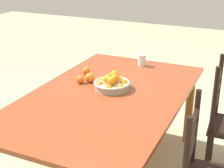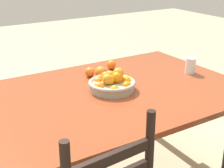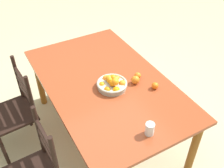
{
  "view_description": "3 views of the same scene",
  "coord_description": "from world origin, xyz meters",
  "px_view_note": "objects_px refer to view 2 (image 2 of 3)",
  "views": [
    {
      "loc": [
        2.08,
        0.99,
        1.75
      ],
      "look_at": [
        -0.11,
        -0.01,
        0.78
      ],
      "focal_mm": 53.97,
      "sensor_mm": 36.0,
      "label": 1
    },
    {
      "loc": [
        0.9,
        1.59,
        1.52
      ],
      "look_at": [
        -0.11,
        -0.01,
        0.78
      ],
      "focal_mm": 54.3,
      "sensor_mm": 36.0,
      "label": 2
    },
    {
      "loc": [
        -1.76,
        0.92,
        2.35
      ],
      "look_at": [
        -0.11,
        -0.01,
        0.78
      ],
      "focal_mm": 42.72,
      "sensor_mm": 36.0,
      "label": 3
    }
  ],
  "objects_px": {
    "orange_loose_0": "(111,65)",
    "orange_loose_1": "(101,72)",
    "dining_table": "(97,108)",
    "drinking_glass": "(191,65)",
    "fruit_bowl": "(112,83)",
    "orange_loose_2": "(90,72)"
  },
  "relations": [
    {
      "from": "orange_loose_0",
      "to": "orange_loose_1",
      "type": "height_order",
      "value": "orange_loose_1"
    },
    {
      "from": "orange_loose_0",
      "to": "drinking_glass",
      "type": "distance_m",
      "value": 0.55
    },
    {
      "from": "orange_loose_1",
      "to": "orange_loose_0",
      "type": "bearing_deg",
      "value": -142.82
    },
    {
      "from": "orange_loose_0",
      "to": "drinking_glass",
      "type": "bearing_deg",
      "value": 139.32
    },
    {
      "from": "fruit_bowl",
      "to": "orange_loose_1",
      "type": "relative_size",
      "value": 3.64
    },
    {
      "from": "dining_table",
      "to": "orange_loose_0",
      "type": "relative_size",
      "value": 28.26
    },
    {
      "from": "orange_loose_1",
      "to": "drinking_glass",
      "type": "xyz_separation_m",
      "value": [
        -0.57,
        0.24,
        0.01
      ]
    },
    {
      "from": "orange_loose_0",
      "to": "orange_loose_2",
      "type": "relative_size",
      "value": 1.0
    },
    {
      "from": "fruit_bowl",
      "to": "orange_loose_1",
      "type": "height_order",
      "value": "fruit_bowl"
    },
    {
      "from": "dining_table",
      "to": "drinking_glass",
      "type": "xyz_separation_m",
      "value": [
        -0.73,
        0.01,
        0.14
      ]
    },
    {
      "from": "drinking_glass",
      "to": "orange_loose_1",
      "type": "bearing_deg",
      "value": -23.02
    },
    {
      "from": "orange_loose_1",
      "to": "dining_table",
      "type": "bearing_deg",
      "value": 55.13
    },
    {
      "from": "dining_table",
      "to": "drinking_glass",
      "type": "distance_m",
      "value": 0.75
    },
    {
      "from": "fruit_bowl",
      "to": "orange_loose_2",
      "type": "distance_m",
      "value": 0.28
    },
    {
      "from": "drinking_glass",
      "to": "orange_loose_0",
      "type": "bearing_deg",
      "value": -40.68
    },
    {
      "from": "orange_loose_0",
      "to": "drinking_glass",
      "type": "height_order",
      "value": "drinking_glass"
    },
    {
      "from": "orange_loose_0",
      "to": "orange_loose_1",
      "type": "xyz_separation_m",
      "value": [
        0.15,
        0.12,
        0.01
      ]
    },
    {
      "from": "orange_loose_1",
      "to": "drinking_glass",
      "type": "bearing_deg",
      "value": 156.98
    },
    {
      "from": "orange_loose_0",
      "to": "fruit_bowl",
      "type": "bearing_deg",
      "value": 58.65
    },
    {
      "from": "orange_loose_0",
      "to": "orange_loose_2",
      "type": "height_order",
      "value": "same"
    },
    {
      "from": "fruit_bowl",
      "to": "drinking_glass",
      "type": "xyz_separation_m",
      "value": [
        -0.62,
        0.02,
        0.01
      ]
    },
    {
      "from": "orange_loose_0",
      "to": "orange_loose_1",
      "type": "bearing_deg",
      "value": 37.18
    }
  ]
}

